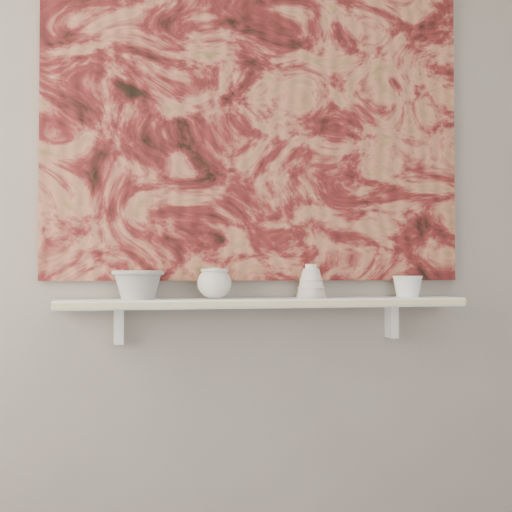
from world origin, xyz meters
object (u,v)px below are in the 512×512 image
object	(u,v)px
shelf	(266,303)
painting	(260,125)
bell_vessel	(311,281)
cup_cream	(214,283)
bowl_grey	(138,284)
bowl_white	(408,286)

from	to	relation	value
shelf	painting	xyz separation A→B (m)	(0.00, 0.08, 0.62)
painting	bell_vessel	size ratio (longest dim) A/B	12.70
bell_vessel	cup_cream	bearing A→B (deg)	180.00
bell_vessel	bowl_grey	bearing A→B (deg)	180.00
bowl_white	shelf	bearing A→B (deg)	180.00
bowl_grey	bowl_white	xyz separation A→B (m)	(0.95, 0.00, -0.01)
painting	cup_cream	size ratio (longest dim) A/B	13.08
shelf	bowl_white	xyz separation A→B (m)	(0.52, 0.00, 0.05)
bell_vessel	bowl_white	bearing A→B (deg)	0.00
shelf	painting	distance (m)	0.63
cup_cream	bowl_white	xyz separation A→B (m)	(0.70, 0.00, -0.01)
cup_cream	bowl_grey	bearing A→B (deg)	180.00
shelf	bell_vessel	distance (m)	0.18
painting	cup_cream	world-z (taller)	painting
shelf	bowl_white	world-z (taller)	bowl_white
shelf	bowl_white	size ratio (longest dim) A/B	13.04
painting	shelf	bearing A→B (deg)	-90.00
bell_vessel	bowl_white	size ratio (longest dim) A/B	1.10
bell_vessel	painting	bearing A→B (deg)	153.54
bowl_grey	painting	bearing A→B (deg)	10.58
bowl_grey	bowl_white	size ratio (longest dim) A/B	1.60
painting	cup_cream	distance (m)	0.59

